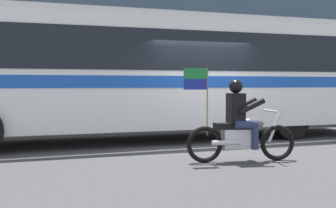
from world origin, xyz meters
name	(u,v)px	position (x,y,z in m)	size (l,w,h in m)	color
ground_plane	(201,144)	(0.00, 0.00, 0.00)	(60.00, 60.00, 0.00)	#3D3D3F
sidewalk_curb	(138,124)	(0.00, 5.10, 0.07)	(28.00, 3.80, 0.15)	#B7B2A8
lane_center_stripe	(212,147)	(0.00, -0.60, 0.00)	(26.60, 0.14, 0.01)	silver
transit_bus	(148,68)	(-0.97, 1.19, 1.88)	(13.24, 2.97, 3.22)	white
motorcycle_with_rider	(240,127)	(-0.38, -2.49, 0.67)	(2.16, 0.72, 1.78)	black
fire_hydrant	(198,112)	(1.92, 4.21, 0.52)	(0.22, 0.30, 0.75)	red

